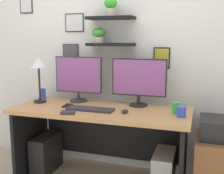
# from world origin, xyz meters

# --- Properties ---
(back_wall_assembly) EXTENTS (4.40, 0.24, 2.70)m
(back_wall_assembly) POSITION_xyz_m (-0.00, 0.44, 1.35)
(back_wall_assembly) COLOR silver
(back_wall_assembly) RESTS_ON ground
(desk) EXTENTS (1.69, 0.68, 0.75)m
(desk) POSITION_xyz_m (0.00, 0.06, 0.54)
(desk) COLOR tan
(desk) RESTS_ON ground
(monitor_left) EXTENTS (0.52, 0.18, 0.47)m
(monitor_left) POSITION_xyz_m (-0.32, 0.22, 1.01)
(monitor_left) COLOR #2D2D33
(monitor_left) RESTS_ON desk
(monitor_right) EXTENTS (0.54, 0.18, 0.47)m
(monitor_right) POSITION_xyz_m (0.32, 0.22, 1.01)
(monitor_right) COLOR black
(monitor_right) RESTS_ON desk
(keyboard) EXTENTS (0.44, 0.14, 0.02)m
(keyboard) POSITION_xyz_m (-0.07, -0.10, 0.76)
(keyboard) COLOR #2D2D33
(keyboard) RESTS_ON desk
(computer_mouse) EXTENTS (0.06, 0.09, 0.03)m
(computer_mouse) POSITION_xyz_m (0.27, -0.09, 0.77)
(computer_mouse) COLOR black
(computer_mouse) RESTS_ON desk
(desk_lamp) EXTENTS (0.17, 0.17, 0.47)m
(desk_lamp) POSITION_xyz_m (-0.69, 0.05, 1.12)
(desk_lamp) COLOR black
(desk_lamp) RESTS_ON desk
(cell_phone) EXTENTS (0.08, 0.14, 0.01)m
(cell_phone) POSITION_xyz_m (-0.34, -0.01, 0.76)
(cell_phone) COLOR black
(cell_phone) RESTS_ON desk
(coffee_mug) EXTENTS (0.08, 0.08, 0.09)m
(coffee_mug) POSITION_xyz_m (0.76, -0.07, 0.80)
(coffee_mug) COLOR blue
(coffee_mug) RESTS_ON desk
(pen_cup) EXTENTS (0.07, 0.07, 0.10)m
(pen_cup) POSITION_xyz_m (0.70, 0.04, 0.80)
(pen_cup) COLOR green
(pen_cup) RESTS_ON desk
(scissors_tray) EXTENTS (0.14, 0.11, 0.02)m
(scissors_tray) POSITION_xyz_m (-0.21, -0.28, 0.76)
(scissors_tray) COLOR #2D2D33
(scissors_tray) RESTS_ON desk
(water_cup) EXTENTS (0.07, 0.07, 0.11)m
(water_cup) POSITION_xyz_m (-0.77, 0.24, 0.81)
(water_cup) COLOR blue
(water_cup) RESTS_ON desk
(drawer_cabinet) EXTENTS (0.44, 0.50, 0.57)m
(drawer_cabinet) POSITION_xyz_m (1.10, 0.01, 0.29)
(drawer_cabinet) COLOR brown
(drawer_cabinet) RESTS_ON ground
(printer) EXTENTS (0.38, 0.34, 0.17)m
(printer) POSITION_xyz_m (1.10, 0.01, 0.66)
(printer) COLOR black
(printer) RESTS_ON drawer_cabinet
(computer_tower_left) EXTENTS (0.18, 0.40, 0.39)m
(computer_tower_left) POSITION_xyz_m (-0.64, 0.04, 0.20)
(computer_tower_left) COLOR black
(computer_tower_left) RESTS_ON ground
(computer_tower_right) EXTENTS (0.18, 0.40, 0.39)m
(computer_tower_right) POSITION_xyz_m (0.62, -0.02, 0.19)
(computer_tower_right) COLOR #99999E
(computer_tower_right) RESTS_ON ground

